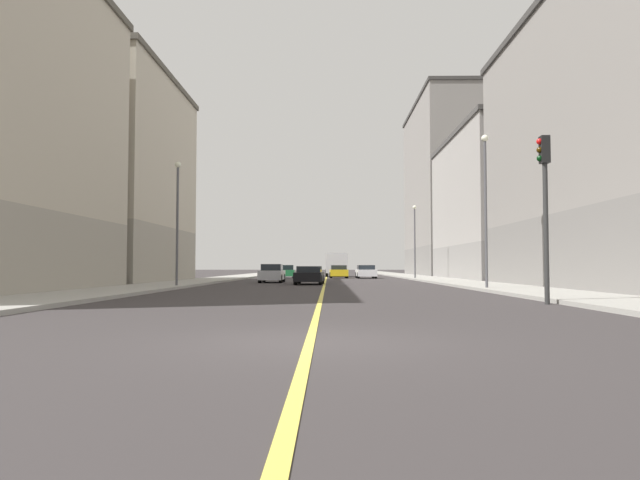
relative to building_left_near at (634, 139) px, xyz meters
The scene contains 18 objects.
ground_plane 27.44m from the building_left_near, 128.42° to the right, with size 400.00×400.00×0.00m, color #353031.
sidewalk_left 30.20m from the building_left_near, 103.01° to the left, with size 3.99×168.00×0.15m, color #9E9B93.
sidewalk_right 39.36m from the building_left_near, 132.55° to the left, with size 3.99×168.00×0.15m, color #9E9B93.
lane_center_stripe 33.71m from the building_left_near, 119.88° to the left, with size 0.16×154.00×0.01m, color #E5D14C.
building_left_near is the anchor object (origin of this frame).
building_left_mid 23.23m from the building_left_near, 90.00° to the left, with size 9.44×20.41×13.53m.
building_left_far 45.77m from the building_left_near, 90.00° to the left, with size 9.44×22.97×22.84m.
building_right_midblock 35.23m from the building_left_near, 157.94° to the left, with size 9.44×16.69×15.84m.
traffic_light_left_near 15.07m from the building_left_near, 128.44° to the right, with size 0.40×0.32×5.50m.
street_lamp_left_near 8.54m from the building_left_near, behind, with size 0.36×0.36×7.88m.
street_lamp_right_near 25.06m from the building_left_near, behind, with size 0.36×0.36×7.09m.
street_lamp_left_far 25.36m from the building_left_near, 108.49° to the left, with size 0.36×0.36×6.83m.
car_silver 25.65m from the building_left_near, 145.93° to the left, with size 1.78×4.35×1.40m.
car_white 32.50m from the building_left_near, 112.67° to the left, with size 2.03×4.61×1.36m.
car_black 21.00m from the building_left_near, 151.89° to the left, with size 2.02×4.35×1.24m.
car_green 37.40m from the building_left_near, 124.12° to the left, with size 2.04×4.66×1.37m.
car_yellow 34.49m from the building_left_near, 116.43° to the left, with size 1.96×4.00×1.35m.
box_truck 42.02m from the building_left_near, 111.38° to the left, with size 2.60×6.90×2.76m.
Camera 1 is at (0.32, -9.37, 1.23)m, focal length 32.12 mm.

